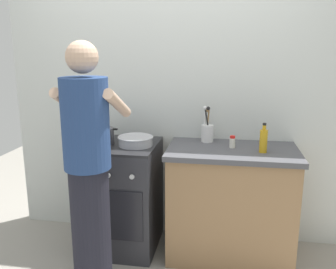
{
  "coord_description": "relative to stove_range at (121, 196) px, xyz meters",
  "views": [
    {
      "loc": [
        0.5,
        -2.56,
        1.65
      ],
      "look_at": [
        0.05,
        0.12,
        1.0
      ],
      "focal_mm": 38.54,
      "sensor_mm": 36.0,
      "label": 1
    }
  ],
  "objects": [
    {
      "name": "back_wall",
      "position": [
        0.55,
        0.35,
        0.8
      ],
      "size": [
        3.2,
        0.1,
        2.5
      ],
      "color": "silver",
      "rests_on": "ground"
    },
    {
      "name": "mixing_bowl",
      "position": [
        0.14,
        -0.03,
        0.49
      ],
      "size": [
        0.28,
        0.28,
        0.08
      ],
      "color": "#B7B7BC",
      "rests_on": "stove_range"
    },
    {
      "name": "oil_bottle",
      "position": [
        1.12,
        -0.06,
        0.54
      ],
      "size": [
        0.06,
        0.06,
        0.22
      ],
      "color": "gold",
      "rests_on": "countertop"
    },
    {
      "name": "ground",
      "position": [
        0.35,
        -0.15,
        -0.45
      ],
      "size": [
        6.0,
        6.0,
        0.0
      ],
      "primitive_type": "plane",
      "color": "gray"
    },
    {
      "name": "stove_range",
      "position": [
        0.0,
        0.0,
        0.0
      ],
      "size": [
        0.6,
        0.62,
        0.9
      ],
      "color": "#2D2D33",
      "rests_on": "ground"
    },
    {
      "name": "countertop",
      "position": [
        0.9,
        0.0,
        0.0
      ],
      "size": [
        1.0,
        0.6,
        0.9
      ],
      "color": "#99724C",
      "rests_on": "ground"
    },
    {
      "name": "person",
      "position": [
        -0.03,
        -0.61,
        0.41
      ],
      "size": [
        0.41,
        0.5,
        1.7
      ],
      "color": "black",
      "rests_on": "ground"
    },
    {
      "name": "utensil_crock",
      "position": [
        0.69,
        0.19,
        0.54
      ],
      "size": [
        0.1,
        0.1,
        0.3
      ],
      "color": "silver",
      "rests_on": "countertop"
    },
    {
      "name": "spice_bottle",
      "position": [
        0.9,
        0.03,
        0.5
      ],
      "size": [
        0.04,
        0.04,
        0.09
      ],
      "color": "silver",
      "rests_on": "countertop"
    },
    {
      "name": "pot",
      "position": [
        -0.14,
        -0.01,
        0.52
      ],
      "size": [
        0.26,
        0.19,
        0.13
      ],
      "color": "#38383D",
      "rests_on": "stove_range"
    }
  ]
}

